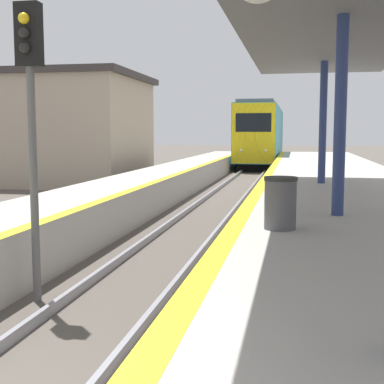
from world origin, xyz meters
name	(u,v)px	position (x,y,z in m)	size (l,w,h in m)	color
train	(262,135)	(0.00, 39.51, 2.35)	(2.75, 17.82, 4.63)	black
signal_near	(30,96)	(-1.18, 4.55, 3.06)	(0.36, 0.31, 4.38)	#595959
station_canopy	(343,12)	(3.38, 7.36, 4.65)	(4.10, 19.08, 3.79)	navy
trash_bin	(280,203)	(2.38, 5.74, 1.44)	(0.52, 0.52, 0.83)	#4C4C51
station_building	(35,129)	(-10.36, 22.49, 2.71)	(11.02, 7.39, 5.39)	tan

